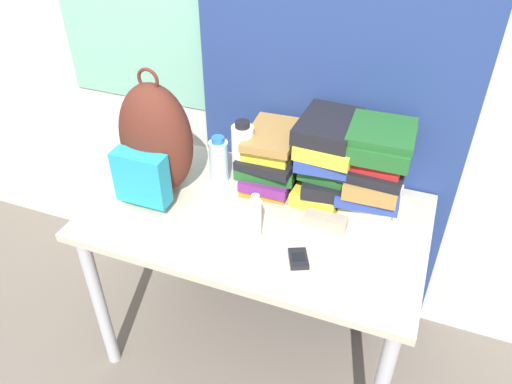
{
  "coord_description": "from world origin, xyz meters",
  "views": [
    {
      "loc": [
        0.5,
        -0.95,
        1.89
      ],
      "look_at": [
        0.0,
        0.35,
        0.85
      ],
      "focal_mm": 35.0,
      "sensor_mm": 36.0,
      "label": 1
    }
  ],
  "objects_px": {
    "book_stack_left": "(271,159)",
    "sports_bottle": "(243,158)",
    "water_bottle": "(219,160)",
    "sunscreen_bottle": "(255,217)",
    "sunglasses_case": "(326,220)",
    "book_stack_center": "(328,157)",
    "book_stack_right": "(376,168)",
    "cell_phone": "(298,259)",
    "backpack": "(155,143)"
  },
  "relations": [
    {
      "from": "book_stack_left",
      "to": "sunglasses_case",
      "type": "height_order",
      "value": "book_stack_left"
    },
    {
      "from": "backpack",
      "to": "sunscreen_bottle",
      "type": "bearing_deg",
      "value": -14.78
    },
    {
      "from": "backpack",
      "to": "water_bottle",
      "type": "bearing_deg",
      "value": 39.71
    },
    {
      "from": "book_stack_center",
      "to": "book_stack_right",
      "type": "bearing_deg",
      "value": -1.99
    },
    {
      "from": "sunscreen_bottle",
      "to": "sports_bottle",
      "type": "bearing_deg",
      "value": 120.62
    },
    {
      "from": "book_stack_right",
      "to": "cell_phone",
      "type": "xyz_separation_m",
      "value": [
        -0.16,
        -0.37,
        -0.16
      ]
    },
    {
      "from": "book_stack_right",
      "to": "water_bottle",
      "type": "bearing_deg",
      "value": -175.73
    },
    {
      "from": "water_bottle",
      "to": "sunscreen_bottle",
      "type": "relative_size",
      "value": 1.11
    },
    {
      "from": "book_stack_left",
      "to": "water_bottle",
      "type": "relative_size",
      "value": 1.47
    },
    {
      "from": "book_stack_center",
      "to": "water_bottle",
      "type": "distance_m",
      "value": 0.42
    },
    {
      "from": "water_bottle",
      "to": "sports_bottle",
      "type": "height_order",
      "value": "sports_bottle"
    },
    {
      "from": "book_stack_right",
      "to": "cell_phone",
      "type": "distance_m",
      "value": 0.43
    },
    {
      "from": "backpack",
      "to": "book_stack_left",
      "type": "relative_size",
      "value": 1.76
    },
    {
      "from": "sunscreen_bottle",
      "to": "cell_phone",
      "type": "relative_size",
      "value": 1.63
    },
    {
      "from": "book_stack_center",
      "to": "book_stack_right",
      "type": "xyz_separation_m",
      "value": [
        0.17,
        -0.01,
        -0.0
      ]
    },
    {
      "from": "book_stack_left",
      "to": "sports_bottle",
      "type": "bearing_deg",
      "value": -142.24
    },
    {
      "from": "book_stack_right",
      "to": "cell_phone",
      "type": "relative_size",
      "value": 3.07
    },
    {
      "from": "book_stack_left",
      "to": "sports_bottle",
      "type": "xyz_separation_m",
      "value": [
        -0.09,
        -0.07,
        0.02
      ]
    },
    {
      "from": "book_stack_center",
      "to": "sports_bottle",
      "type": "xyz_separation_m",
      "value": [
        -0.3,
        -0.08,
        -0.03
      ]
    },
    {
      "from": "book_stack_center",
      "to": "book_stack_right",
      "type": "height_order",
      "value": "book_stack_right"
    },
    {
      "from": "sunscreen_bottle",
      "to": "sunglasses_case",
      "type": "distance_m",
      "value": 0.26
    },
    {
      "from": "book_stack_center",
      "to": "sports_bottle",
      "type": "bearing_deg",
      "value": -165.53
    },
    {
      "from": "book_stack_left",
      "to": "book_stack_right",
      "type": "height_order",
      "value": "book_stack_right"
    },
    {
      "from": "backpack",
      "to": "sports_bottle",
      "type": "relative_size",
      "value": 1.68
    },
    {
      "from": "sports_bottle",
      "to": "water_bottle",
      "type": "bearing_deg",
      "value": 166.36
    },
    {
      "from": "backpack",
      "to": "cell_phone",
      "type": "bearing_deg",
      "value": -16.42
    },
    {
      "from": "water_bottle",
      "to": "cell_phone",
      "type": "height_order",
      "value": "water_bottle"
    },
    {
      "from": "sports_bottle",
      "to": "sunscreen_bottle",
      "type": "bearing_deg",
      "value": -59.38
    },
    {
      "from": "sunglasses_case",
      "to": "book_stack_left",
      "type": "bearing_deg",
      "value": 148.32
    },
    {
      "from": "book_stack_right",
      "to": "book_stack_center",
      "type": "bearing_deg",
      "value": 178.01
    },
    {
      "from": "book_stack_left",
      "to": "water_bottle",
      "type": "height_order",
      "value": "book_stack_left"
    },
    {
      "from": "backpack",
      "to": "sunscreen_bottle",
      "type": "relative_size",
      "value": 2.86
    },
    {
      "from": "backpack",
      "to": "sunglasses_case",
      "type": "bearing_deg",
      "value": 2.6
    },
    {
      "from": "sports_bottle",
      "to": "sunglasses_case",
      "type": "height_order",
      "value": "sports_bottle"
    },
    {
      "from": "sports_bottle",
      "to": "cell_phone",
      "type": "xyz_separation_m",
      "value": [
        0.31,
        -0.3,
        -0.13
      ]
    },
    {
      "from": "water_bottle",
      "to": "sunglasses_case",
      "type": "bearing_deg",
      "value": -14.59
    },
    {
      "from": "book_stack_left",
      "to": "sunscreen_bottle",
      "type": "relative_size",
      "value": 1.62
    },
    {
      "from": "sports_bottle",
      "to": "cell_phone",
      "type": "bearing_deg",
      "value": -43.8
    },
    {
      "from": "sports_bottle",
      "to": "book_stack_center",
      "type": "bearing_deg",
      "value": 14.47
    },
    {
      "from": "backpack",
      "to": "sunscreen_bottle",
      "type": "xyz_separation_m",
      "value": [
        0.43,
        -0.11,
        -0.13
      ]
    },
    {
      "from": "book_stack_left",
      "to": "cell_phone",
      "type": "bearing_deg",
      "value": -58.59
    },
    {
      "from": "book_stack_right",
      "to": "water_bottle",
      "type": "relative_size",
      "value": 1.7
    },
    {
      "from": "sunglasses_case",
      "to": "sunscreen_bottle",
      "type": "bearing_deg",
      "value": -145.66
    },
    {
      "from": "cell_phone",
      "to": "sunscreen_bottle",
      "type": "bearing_deg",
      "value": 159.62
    },
    {
      "from": "backpack",
      "to": "book_stack_left",
      "type": "distance_m",
      "value": 0.43
    },
    {
      "from": "book_stack_right",
      "to": "sports_bottle",
      "type": "relative_size",
      "value": 1.11
    },
    {
      "from": "sports_bottle",
      "to": "sunglasses_case",
      "type": "xyz_separation_m",
      "value": [
        0.35,
        -0.09,
        -0.12
      ]
    },
    {
      "from": "book_stack_right",
      "to": "sunglasses_case",
      "type": "distance_m",
      "value": 0.25
    },
    {
      "from": "book_stack_left",
      "to": "water_bottle",
      "type": "xyz_separation_m",
      "value": [
        -0.2,
        -0.04,
        -0.03
      ]
    },
    {
      "from": "book_stack_left",
      "to": "book_stack_center",
      "type": "relative_size",
      "value": 0.87
    }
  ]
}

